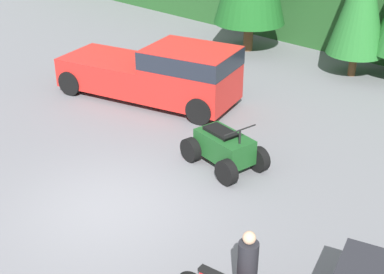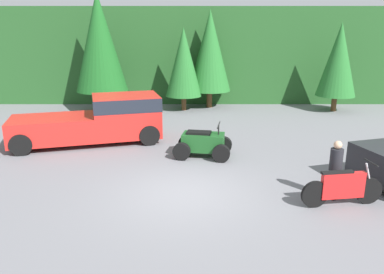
% 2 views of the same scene
% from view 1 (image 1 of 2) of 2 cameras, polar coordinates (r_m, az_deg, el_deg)
% --- Properties ---
extents(ground_plane, '(80.00, 80.00, 0.00)m').
position_cam_1_polar(ground_plane, '(11.98, -8.99, -7.52)').
color(ground_plane, slate).
extents(tree_mid_left, '(2.01, 2.01, 4.58)m').
position_cam_1_polar(tree_mid_left, '(19.40, 17.67, 13.77)').
color(tree_mid_left, brown).
rests_on(tree_mid_left, ground_plane).
extents(pickup_truck_red, '(6.12, 3.51, 1.88)m').
position_cam_1_polar(pickup_truck_red, '(16.77, -3.18, 6.96)').
color(pickup_truck_red, red).
rests_on(pickup_truck_red, ground_plane).
extents(quad_atv, '(2.19, 1.56, 1.22)m').
position_cam_1_polar(quad_atv, '(13.23, 3.44, -1.22)').
color(quad_atv, black).
rests_on(quad_atv, ground_plane).
extents(rider_person, '(0.35, 0.36, 1.63)m').
position_cam_1_polar(rider_person, '(8.95, 5.92, -13.87)').
color(rider_person, black).
rests_on(rider_person, ground_plane).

